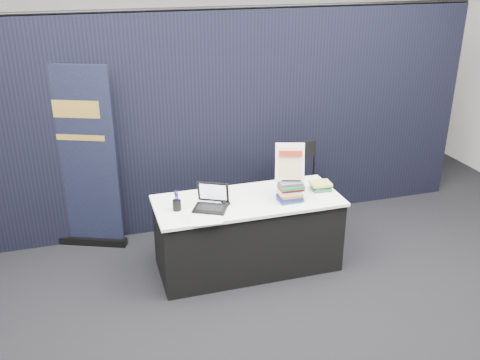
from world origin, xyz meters
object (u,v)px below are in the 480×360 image
Objects in this scene: display_table at (248,233)px; laptop at (209,202)px; book_stack_tall at (290,191)px; info_sign at (290,163)px; pullup_banner at (80,170)px; book_stack_short at (321,186)px; stacking_chair at (301,188)px.

display_table is 4.99× the size of laptop.
laptop is 1.66× the size of book_stack_tall.
laptop is 0.97× the size of info_sign.
laptop is at bearing -19.57° from pullup_banner.
laptop is at bearing 174.70° from book_stack_tall.
pullup_banner is (-1.52, 0.95, 0.49)m from display_table.
book_stack_short is (1.17, 0.08, -0.01)m from laptop.
laptop is 0.78m from book_stack_tall.
book_stack_tall is at bearing -7.17° from pullup_banner.
book_stack_tall is 0.59× the size of info_sign.
display_table is at bearing -179.65° from info_sign.
book_stack_tall is at bearing -159.47° from book_stack_short.
pullup_banner is (-1.89, 1.06, -0.26)m from info_sign.
book_stack_tall is at bearing -122.35° from stacking_chair.
laptop is 1.29m from stacking_chair.
laptop reaches higher than book_stack_tall.
book_stack_short is 0.10× the size of pullup_banner.
pullup_banner reaches higher than info_sign.
pullup_banner is (-2.29, 0.94, 0.08)m from book_stack_short.
book_stack_tall is 0.76m from stacking_chair.
stacking_chair is (0.75, 0.45, 0.20)m from display_table.
laptop is at bearing -176.29° from book_stack_short.
info_sign is 0.19× the size of pullup_banner.
pullup_banner reaches higher than stacking_chair.
book_stack_tall is 2.19m from pullup_banner.
info_sign is at bearing -6.47° from pullup_banner.
info_sign is (0.78, -0.04, 0.32)m from laptop.
book_stack_tall reaches higher than book_stack_short.
stacking_chair is (1.16, 0.52, -0.22)m from laptop.
pullup_banner is at bearing 165.06° from laptop.
pullup_banner reaches higher than laptop.
pullup_banner is (-1.89, 1.09, 0.02)m from book_stack_tall.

